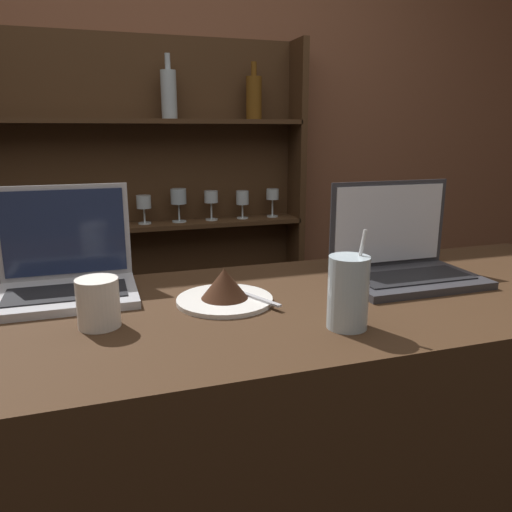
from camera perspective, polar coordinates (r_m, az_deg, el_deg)
back_wall at (r=2.37m, az=-13.33°, el=12.31°), size 7.00×0.06×2.70m
back_shelf at (r=2.34m, az=-12.34°, el=2.31°), size 1.47×0.18×1.81m
laptop_near at (r=1.21m, az=-20.88°, el=-1.65°), size 0.30×0.23×0.24m
laptop_far at (r=1.30m, az=16.32°, el=-0.21°), size 0.33×0.22×0.24m
cake_plate at (r=1.09m, az=-3.59°, el=-3.89°), size 0.21×0.21×0.08m
water_glass at (r=0.95m, az=10.49°, el=-4.10°), size 0.08×0.08×0.19m
coffee_cup at (r=0.99m, az=-17.59°, el=-5.13°), size 0.08×0.08×0.09m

